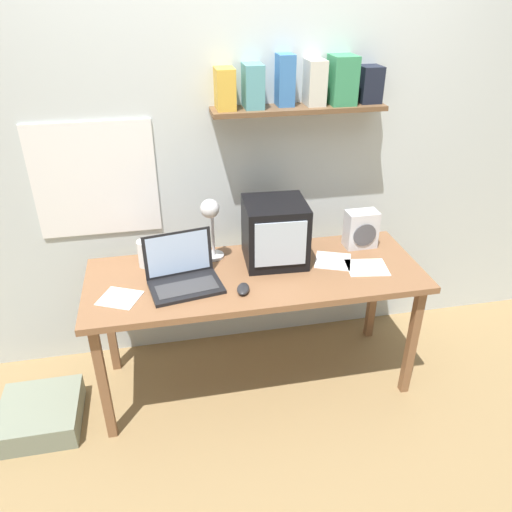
% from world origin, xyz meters
% --- Properties ---
extents(ground_plane, '(12.00, 12.00, 0.00)m').
position_xyz_m(ground_plane, '(0.00, 0.00, 0.00)').
color(ground_plane, olive).
extents(back_wall, '(5.60, 0.24, 2.60)m').
position_xyz_m(back_wall, '(0.00, 0.46, 1.31)').
color(back_wall, silver).
rests_on(back_wall, ground_plane).
extents(corner_desk, '(1.75, 0.64, 0.73)m').
position_xyz_m(corner_desk, '(0.00, 0.00, 0.67)').
color(corner_desk, brown).
rests_on(corner_desk, ground_plane).
extents(crt_monitor, '(0.34, 0.33, 0.34)m').
position_xyz_m(crt_monitor, '(0.13, 0.11, 0.90)').
color(crt_monitor, black).
rests_on(crt_monitor, corner_desk).
extents(laptop, '(0.39, 0.31, 0.25)m').
position_xyz_m(laptop, '(-0.38, -0.03, 0.79)').
color(laptop, black).
rests_on(laptop, corner_desk).
extents(desk_lamp, '(0.12, 0.16, 0.37)m').
position_xyz_m(desk_lamp, '(-0.21, 0.17, 0.99)').
color(desk_lamp, silver).
rests_on(desk_lamp, corner_desk).
extents(juice_glass, '(0.08, 0.08, 0.15)m').
position_xyz_m(juice_glass, '(-0.56, 0.19, 0.79)').
color(juice_glass, white).
rests_on(juice_glass, corner_desk).
extents(space_heater, '(0.18, 0.12, 0.21)m').
position_xyz_m(space_heater, '(0.64, 0.17, 0.84)').
color(space_heater, silver).
rests_on(space_heater, corner_desk).
extents(computer_mouse, '(0.09, 0.12, 0.03)m').
position_xyz_m(computer_mouse, '(-0.10, -0.16, 0.75)').
color(computer_mouse, '#232326').
rests_on(computer_mouse, corner_desk).
extents(loose_paper_near_laptop, '(0.23, 0.22, 0.00)m').
position_xyz_m(loose_paper_near_laptop, '(-0.69, -0.10, 0.73)').
color(loose_paper_near_laptop, white).
rests_on(loose_paper_near_laptop, corner_desk).
extents(open_notebook, '(0.23, 0.21, 0.00)m').
position_xyz_m(open_notebook, '(0.59, -0.07, 0.73)').
color(open_notebook, white).
rests_on(open_notebook, corner_desk).
extents(loose_paper_near_monitor, '(0.24, 0.24, 0.00)m').
position_xyz_m(loose_paper_near_monitor, '(0.43, 0.04, 0.73)').
color(loose_paper_near_monitor, white).
rests_on(loose_paper_near_monitor, corner_desk).
extents(floor_cushion, '(0.40, 0.40, 0.14)m').
position_xyz_m(floor_cushion, '(-1.18, -0.12, 0.07)').
color(floor_cushion, gray).
rests_on(floor_cushion, ground_plane).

